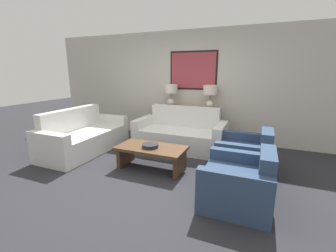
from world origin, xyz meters
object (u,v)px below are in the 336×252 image
table_lamp_right (210,93)px  armchair_near_camera (239,184)px  armchair_near_back_wall (245,156)px  couch_by_side (84,137)px  console_table (189,124)px  couch_by_back_wall (180,135)px  coffee_table (151,152)px  table_lamp_left (171,92)px  decorative_bowl (150,146)px

table_lamp_right → armchair_near_camera: (0.95, -2.40, -0.91)m
armchair_near_back_wall → couch_by_side: bearing=-175.2°
console_table → couch_by_back_wall: couch_by_back_wall is taller
table_lamp_right → coffee_table: 2.16m
couch_by_side → armchair_near_camera: 3.38m
console_table → table_lamp_left: (-0.49, 0.00, 0.78)m
table_lamp_left → armchair_near_camera: (1.92, -2.40, -0.91)m
armchair_near_back_wall → armchair_near_camera: bearing=-90.0°
decorative_bowl → console_table: bearing=87.0°
table_lamp_left → couch_by_side: bearing=-130.1°
decorative_bowl → armchair_near_camera: armchair_near_camera is taller
couch_by_side → console_table: bearing=41.1°
couch_by_back_wall → coffee_table: (-0.10, -1.23, -0.00)m
table_lamp_left → coffee_table: (0.39, -1.87, -0.89)m
armchair_near_back_wall → armchair_near_camera: (0.00, -1.06, 0.00)m
coffee_table → armchair_near_camera: (1.53, -0.53, -0.02)m
table_lamp_left → couch_by_back_wall: bearing=-52.8°
couch_by_back_wall → armchair_near_back_wall: size_ratio=2.18×
decorative_bowl → armchair_near_back_wall: size_ratio=0.31×
couch_by_side → armchair_near_camera: bearing=-13.4°
decorative_bowl → armchair_near_back_wall: (1.54, 0.57, -0.16)m
console_table → table_lamp_right: table_lamp_right is taller
table_lamp_left → armchair_near_back_wall: bearing=-34.9°
table_lamp_right → decorative_bowl: (-0.59, -1.91, -0.76)m
armchair_near_camera → armchair_near_back_wall: bearing=90.0°
couch_by_side → table_lamp_right: bearing=34.7°
table_lamp_left → coffee_table: 2.11m
console_table → armchair_near_camera: bearing=-59.2°
console_table → couch_by_side: (-1.85, -1.62, -0.11)m
table_lamp_right → couch_by_back_wall: bearing=-127.2°
coffee_table → armchair_near_camera: 1.62m
table_lamp_right → couch_by_side: 2.98m
decorative_bowl → table_lamp_left: bearing=101.5°
table_lamp_left → couch_by_back_wall: 1.20m
armchair_near_camera → console_table: bearing=120.8°
couch_by_back_wall → couch_by_side: bearing=-152.2°
table_lamp_left → armchair_near_camera: 3.21m
armchair_near_back_wall → coffee_table: bearing=-160.9°
couch_by_back_wall → couch_by_side: size_ratio=1.00×
couch_by_back_wall → armchair_near_back_wall: bearing=-26.0°
table_lamp_right → coffee_table: table_lamp_right is taller
couch_by_back_wall → decorative_bowl: (-0.10, -1.27, 0.13)m
table_lamp_right → armchair_near_back_wall: 1.88m
couch_by_side → couch_by_back_wall: bearing=27.8°
console_table → table_lamp_left: bearing=180.0°
console_table → table_lamp_right: 0.92m
console_table → couch_by_back_wall: size_ratio=0.73×
couch_by_side → armchair_near_back_wall: bearing=4.8°
table_lamp_left → couch_by_back_wall: size_ratio=0.28×
couch_by_side → coffee_table: 1.77m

